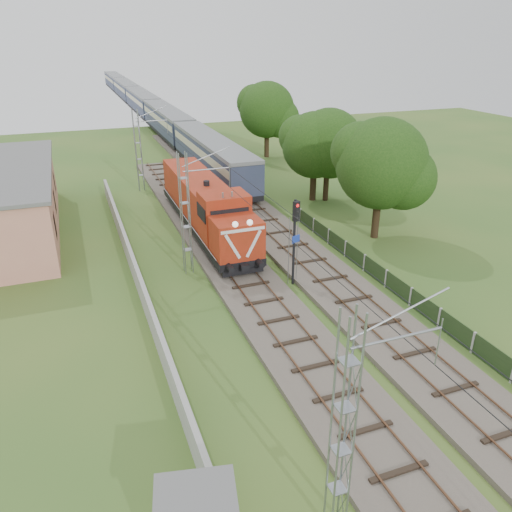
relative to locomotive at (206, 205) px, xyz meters
name	(u,v)px	position (x,y,z in m)	size (l,w,h in m)	color
ground	(309,364)	(0.00, -18.36, -2.34)	(140.00, 140.00, 0.00)	#305921
track_main	(257,295)	(0.00, -11.36, -2.16)	(4.20, 70.00, 0.45)	#6B6054
track_side	(258,217)	(5.00, 1.64, -2.16)	(4.20, 80.00, 0.45)	#6B6054
catenary	(186,214)	(-2.95, -6.36, 1.71)	(3.31, 70.00, 8.00)	gray
boundary_wall	(135,269)	(-6.50, -6.36, -1.59)	(0.25, 40.00, 1.50)	#9E9E99
fence	(411,297)	(8.00, -15.36, -1.74)	(0.12, 32.00, 1.20)	black
locomotive	(206,205)	(0.00, 0.00, 0.00)	(3.17, 18.09, 4.59)	black
coach_rake	(142,101)	(5.00, 63.99, 0.29)	(3.20, 119.57, 3.70)	black
signal_post	(295,228)	(2.75, -10.53, 1.50)	(0.59, 0.48, 5.59)	black
tree_a	(383,165)	(12.09, -5.41, 3.37)	(7.07, 6.73, 9.16)	#382517
tree_b	(329,144)	(12.94, 4.35, 2.97)	(6.57, 6.26, 8.52)	#382517
tree_c	(316,146)	(11.83, 4.87, 2.78)	(6.34, 6.04, 8.22)	#382517
tree_d	(268,110)	(14.38, 23.12, 3.45)	(7.17, 6.83, 9.29)	#382517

